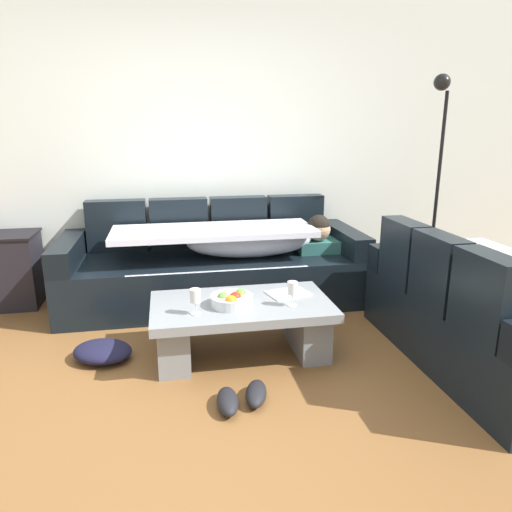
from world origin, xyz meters
TOP-DOWN VIEW (x-y plane):
  - ground_plane at (0.00, 0.00)m, footprint 14.00×14.00m
  - back_wall at (0.00, 2.15)m, footprint 9.00×0.10m
  - couch_along_wall at (0.28, 1.63)m, footprint 2.59×0.92m
  - couch_near_window at (1.85, 0.15)m, footprint 0.92×1.73m
  - coffee_table at (0.31, 0.56)m, footprint 1.20×0.68m
  - fruit_bowl at (0.24, 0.50)m, footprint 0.28×0.28m
  - wine_glass_near_left at (-0.00, 0.40)m, footprint 0.07×0.07m
  - wine_glass_near_right at (0.63, 0.43)m, footprint 0.07×0.07m
  - open_magazine at (0.66, 0.65)m, footprint 0.33×0.28m
  - floor_lamp at (2.28, 1.57)m, footprint 0.33×0.31m
  - pair_of_shoes at (0.22, -0.05)m, footprint 0.33×0.33m
  - crumpled_garment at (-0.62, 0.65)m, footprint 0.50×0.46m

SIDE VIEW (x-z plane):
  - ground_plane at x=0.00m, z-range 0.00..0.00m
  - pair_of_shoes at x=0.22m, z-range 0.00..0.09m
  - crumpled_garment at x=-0.62m, z-range 0.00..0.12m
  - coffee_table at x=0.31m, z-range 0.05..0.43m
  - couch_along_wall at x=0.28m, z-range -0.11..0.77m
  - couch_near_window at x=1.85m, z-range -0.11..0.77m
  - open_magazine at x=0.66m, z-range 0.38..0.39m
  - fruit_bowl at x=0.24m, z-range 0.37..0.47m
  - wine_glass_near_left at x=0.00m, z-range 0.41..0.58m
  - wine_glass_near_right at x=0.63m, z-range 0.41..0.58m
  - floor_lamp at x=2.28m, z-range 0.14..2.09m
  - back_wall at x=0.00m, z-range 0.00..2.70m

